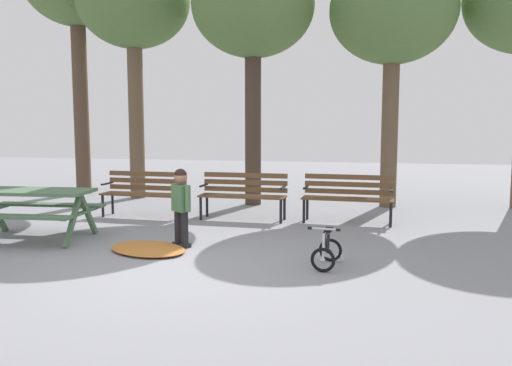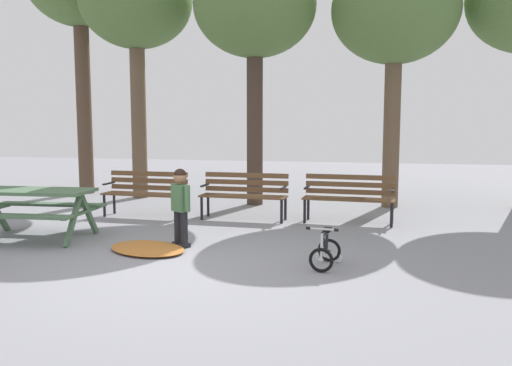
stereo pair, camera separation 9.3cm
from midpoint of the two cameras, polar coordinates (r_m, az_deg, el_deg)
The scene contains 11 objects.
ground at distance 6.66m, azimuth -9.26°, elevation -9.06°, with size 36.00×36.00×0.00m, color gray.
picnic_table at distance 8.75m, azimuth -23.40°, elevation -1.80°, with size 1.90×1.47×0.79m.
park_bench_far_left at distance 10.21m, azimuth -12.22°, elevation -0.75°, with size 1.62×0.53×0.85m.
park_bench_left at distance 9.72m, azimuth -1.63°, elevation -0.97°, with size 1.61×0.50×0.85m.
park_bench_right at distance 9.52m, azimuth 9.67°, elevation -1.22°, with size 1.62×0.54×0.85m.
child_standing at distance 7.60m, azimuth -8.49°, elevation -1.92°, with size 0.36×0.29×1.13m.
kids_bicycle at distance 6.63m, azimuth 7.29°, elevation -7.29°, with size 0.41×0.59×0.54m.
leaf_pile at distance 7.56m, azimuth -11.98°, elevation -6.95°, with size 1.20×0.84×0.07m, color #B26B2D.
tree_left at distance 13.08m, azimuth -13.36°, elevation 18.39°, with size 2.60×2.60×5.69m.
tree_center at distance 11.66m, azimuth -0.57°, elevation 18.43°, with size 2.60×2.60×5.35m.
tree_right at distance 11.67m, azimuth 14.39°, elevation 17.41°, with size 2.60×2.60×5.18m.
Camera 1 is at (2.31, -5.98, 1.78)m, focal length 36.93 mm.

